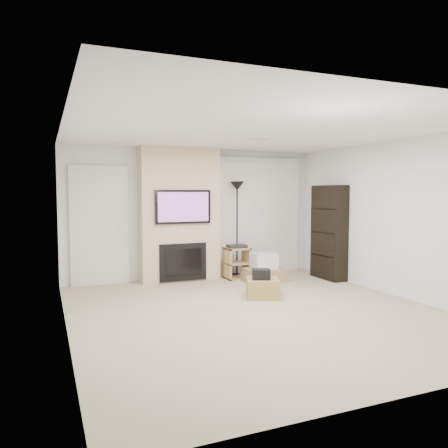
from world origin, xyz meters
name	(u,v)px	position (x,y,z in m)	size (l,w,h in m)	color
floor	(257,312)	(0.00, 0.00, 0.00)	(5.00, 5.50, 0.00)	tan
ceiling	(258,131)	(0.00, 0.00, 2.50)	(5.00, 5.50, 0.00)	white
wall_back	(194,214)	(0.00, 2.75, 1.25)	(5.00, 2.50, 0.00)	white
wall_front	(413,245)	(0.00, -2.75, 1.25)	(5.00, 2.50, 0.00)	white
wall_left	(65,229)	(-2.50, 0.00, 1.25)	(5.50, 2.50, 0.00)	white
wall_right	(397,218)	(2.50, 0.00, 1.25)	(5.50, 2.50, 0.00)	white
hvac_vent	(257,139)	(0.40, 0.80, 2.50)	(0.35, 0.18, 0.01)	silver
ottoman	(263,288)	(0.46, 0.71, 0.15)	(0.50, 0.50, 0.30)	#A58344
black_bag	(261,274)	(0.42, 0.68, 0.38)	(0.28, 0.22, 0.16)	black
fireplace_wall	(180,215)	(-0.35, 2.54, 1.24)	(1.50, 0.47, 2.50)	beige
entry_door	(99,226)	(-1.80, 2.71, 1.05)	(1.02, 0.11, 2.14)	silver
vertical_blinds	(259,211)	(1.40, 2.70, 1.27)	(1.98, 0.10, 2.37)	silver
floor_lamp	(237,202)	(0.82, 2.50, 1.48)	(0.28, 0.28, 1.88)	black
av_stand	(237,261)	(0.70, 2.25, 0.35)	(0.45, 0.38, 0.66)	tan
box_stack	(264,270)	(1.09, 1.87, 0.20)	(0.81, 0.63, 0.53)	#A3825C
bookshelf	(329,232)	(2.34, 1.57, 0.90)	(0.30, 0.80, 1.80)	black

